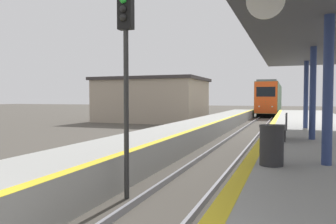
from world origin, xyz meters
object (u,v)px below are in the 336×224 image
signal_near (126,55)px  bench (283,126)px  train (271,98)px  trash_bin (272,145)px

signal_near → bench: bearing=56.5°
train → signal_near: size_ratio=4.63×
bench → signal_near: bearing=-123.5°
train → trash_bin: (2.15, -43.68, -0.95)m
trash_bin → bench: size_ratio=0.57×
train → signal_near: signal_near is taller
train → bench: size_ratio=14.81×
train → bench: train is taller
train → trash_bin: train is taller
train → bench: (2.30, -38.95, -0.91)m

